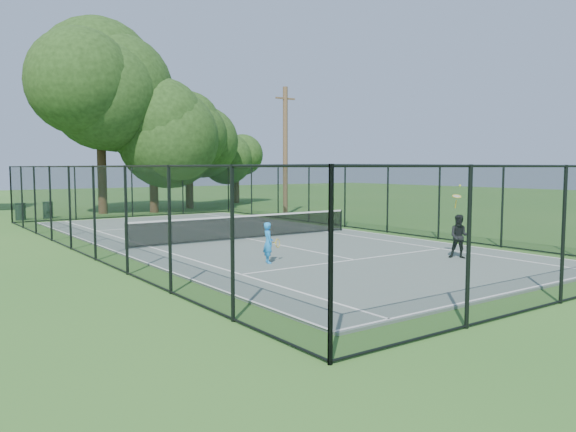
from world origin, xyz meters
TOP-DOWN VIEW (x-y plane):
  - ground at (0.00, 0.00)m, footprint 120.00×120.00m
  - tennis_court at (0.00, 0.00)m, footprint 11.00×24.00m
  - tennis_net at (0.00, 0.00)m, footprint 10.08×0.08m
  - fence at (0.00, 0.00)m, footprint 13.10×26.10m
  - tree_near_left at (-0.68, 16.39)m, footprint 8.26×8.26m
  - tree_near_mid at (2.35, 15.44)m, footprint 6.87×6.87m
  - tree_near_right at (5.89, 17.56)m, footprint 5.74×5.74m
  - tree_far_right at (11.65, 20.82)m, footprint 4.34×4.34m
  - trash_bin_left at (-5.80, 14.64)m, footprint 0.58×0.58m
  - trash_bin_right at (-4.28, 14.98)m, footprint 0.58×0.58m
  - utility_pole at (8.27, 9.00)m, footprint 1.40×0.30m
  - player_blue at (-2.49, -5.30)m, footprint 0.79×0.52m
  - player_black at (2.93, -8.10)m, footprint 1.02×0.94m

SIDE VIEW (x-z plane):
  - ground at x=0.00m, z-range 0.00..0.00m
  - tennis_court at x=0.00m, z-range 0.00..0.06m
  - trash_bin_left at x=-5.80m, z-range 0.01..0.96m
  - trash_bin_right at x=-4.28m, z-range 0.01..0.97m
  - tennis_net at x=0.00m, z-range 0.10..1.05m
  - player_blue at x=-2.49m, z-range 0.06..1.30m
  - player_black at x=2.93m, z-range -0.40..1.92m
  - fence at x=0.00m, z-range 0.00..3.00m
  - tree_far_right at x=11.65m, z-range 0.68..6.42m
  - utility_pole at x=8.27m, z-range 0.06..7.88m
  - tree_near_right at x=5.89m, z-range 1.07..8.99m
  - tree_near_mid at x=2.35m, z-range 1.04..10.02m
  - tree_near_left at x=-0.68m, z-range 1.25..12.02m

